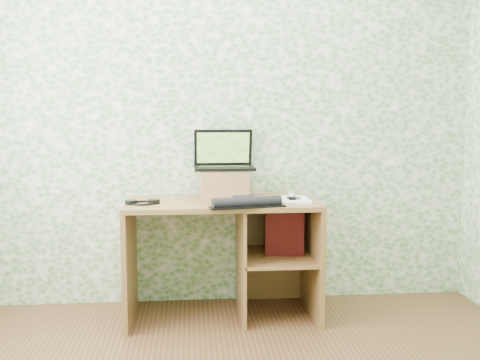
{
  "coord_description": "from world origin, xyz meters",
  "views": [
    {
      "loc": [
        -0.19,
        -1.89,
        1.27
      ],
      "look_at": [
        0.11,
        1.39,
        0.89
      ],
      "focal_mm": 40.0,
      "sensor_mm": 36.0,
      "label": 1
    }
  ],
  "objects": [
    {
      "name": "pen",
      "position": [
        0.48,
        1.44,
        0.77
      ],
      "size": [
        0.03,
        0.13,
        0.01
      ],
      "primitive_type": "cylinder",
      "rotation": [
        1.57,
        0.0,
        0.19
      ],
      "color": "black",
      "rests_on": "notepad"
    },
    {
      "name": "red_box",
      "position": [
        0.4,
        1.44,
        0.54
      ],
      "size": [
        0.25,
        0.1,
        0.29
      ],
      "primitive_type": "cube",
      "rotation": [
        0.0,
        0.0,
        -0.09
      ],
      "color": "maroon",
      "rests_on": "desk"
    },
    {
      "name": "notepad",
      "position": [
        0.45,
        1.4,
        0.76
      ],
      "size": [
        0.22,
        0.3,
        0.01
      ],
      "primitive_type": "cube",
      "rotation": [
        0.0,
        0.0,
        -0.07
      ],
      "color": "white",
      "rests_on": "desk"
    },
    {
      "name": "keyboard",
      "position": [
        0.13,
        1.23,
        0.77
      ],
      "size": [
        0.46,
        0.3,
        0.06
      ],
      "rotation": [
        0.0,
        0.0,
        0.18
      ],
      "color": "black",
      "rests_on": "desk"
    },
    {
      "name": "desk",
      "position": [
        0.08,
        1.47,
        0.48
      ],
      "size": [
        1.2,
        0.6,
        0.75
      ],
      "color": "brown",
      "rests_on": "floor"
    },
    {
      "name": "headphones",
      "position": [
        -0.49,
        1.35,
        0.76
      ],
      "size": [
        0.21,
        0.16,
        0.03
      ],
      "rotation": [
        0.0,
        0.0,
        0.1
      ],
      "color": "black",
      "rests_on": "desk"
    },
    {
      "name": "riser",
      "position": [
        0.02,
        1.58,
        0.84
      ],
      "size": [
        0.31,
        0.26,
        0.18
      ],
      "primitive_type": "cube",
      "rotation": [
        0.0,
        0.0,
        0.02
      ],
      "color": "olive",
      "rests_on": "desk"
    },
    {
      "name": "mouse",
      "position": [
        0.44,
        1.38,
        0.78
      ],
      "size": [
        0.06,
        0.1,
        0.03
      ],
      "primitive_type": "ellipsoid",
      "rotation": [
        0.0,
        0.0,
        -0.01
      ],
      "color": "#B9B9BB",
      "rests_on": "notepad"
    },
    {
      "name": "wall_back",
      "position": [
        0.0,
        1.75,
        1.3
      ],
      "size": [
        3.5,
        0.0,
        3.5
      ],
      "primitive_type": "plane",
      "rotation": [
        1.57,
        0.0,
        0.0
      ],
      "color": "white",
      "rests_on": "ground"
    },
    {
      "name": "laptop",
      "position": [
        0.02,
        1.63,
        1.0
      ],
      "size": [
        0.39,
        0.28,
        0.26
      ],
      "rotation": [
        0.0,
        0.0,
        0.02
      ],
      "color": "black",
      "rests_on": "riser"
    }
  ]
}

